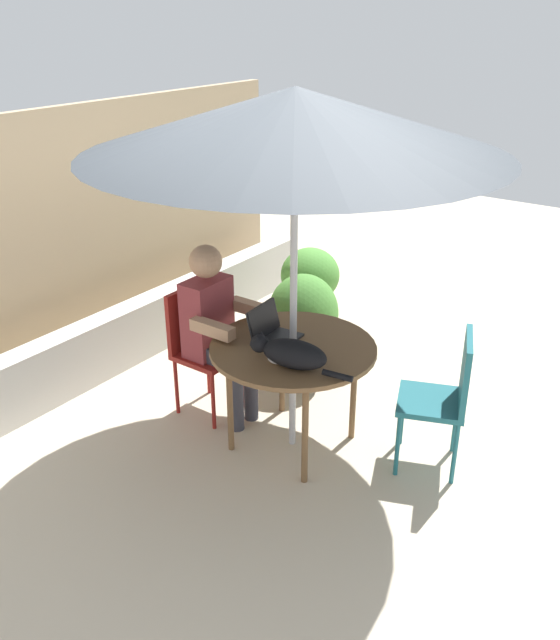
# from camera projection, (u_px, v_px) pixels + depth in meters

# --- Properties ---
(ground_plane) EXTENTS (14.00, 14.00, 0.00)m
(ground_plane) POSITION_uv_depth(u_px,v_px,m) (292.00, 443.00, 4.51)
(ground_plane) COLOR beige
(fence_back) EXTENTS (5.39, 0.08, 1.97)m
(fence_back) POSITION_uv_depth(u_px,v_px,m) (50.00, 239.00, 5.32)
(fence_back) COLOR tan
(fence_back) RESTS_ON ground
(planter_wall_low) EXTENTS (4.85, 0.20, 0.48)m
(planter_wall_low) POSITION_uv_depth(u_px,v_px,m) (111.00, 342.00, 5.32)
(planter_wall_low) COLOR beige
(planter_wall_low) RESTS_ON ground
(patio_table) EXTENTS (1.05, 1.05, 0.73)m
(patio_table) POSITION_uv_depth(u_px,v_px,m) (293.00, 354.00, 4.23)
(patio_table) COLOR brown
(patio_table) RESTS_ON ground
(patio_umbrella) EXTENTS (2.38, 2.38, 2.27)m
(patio_umbrella) POSITION_uv_depth(u_px,v_px,m) (295.00, 121.00, 3.63)
(patio_umbrella) COLOR #B7B7BC
(patio_umbrella) RESTS_ON ground
(chair_occupied) EXTENTS (0.40, 0.40, 0.91)m
(chair_occupied) POSITION_uv_depth(u_px,v_px,m) (199.00, 340.00, 4.70)
(chair_occupied) COLOR maroon
(chair_occupied) RESTS_ON ground
(chair_empty) EXTENTS (0.52, 0.52, 0.91)m
(chair_empty) POSITION_uv_depth(u_px,v_px,m) (446.00, 391.00, 4.07)
(chair_empty) COLOR #1E606B
(chair_empty) RESTS_ON ground
(person_seated) EXTENTS (0.48, 0.48, 1.25)m
(person_seated) POSITION_uv_depth(u_px,v_px,m) (216.00, 324.00, 4.54)
(person_seated) COLOR maroon
(person_seated) RESTS_ON ground
(laptop) EXTENTS (0.32, 0.27, 0.21)m
(laptop) POSITION_uv_depth(u_px,v_px,m) (270.00, 330.00, 4.27)
(laptop) COLOR black
(laptop) RESTS_ON patio_table
(cat) EXTENTS (0.26, 0.65, 0.17)m
(cat) POSITION_uv_depth(u_px,v_px,m) (290.00, 354.00, 3.93)
(cat) COLOR black
(cat) RESTS_ON patio_table
(potted_plant_near_fence) EXTENTS (0.53, 0.53, 0.84)m
(potted_plant_near_fence) POSITION_uv_depth(u_px,v_px,m) (303.00, 322.00, 5.14)
(potted_plant_near_fence) COLOR #33383D
(potted_plant_near_fence) RESTS_ON ground
(potted_plant_by_chair) EXTENTS (0.51, 0.51, 0.79)m
(potted_plant_by_chair) POSITION_uv_depth(u_px,v_px,m) (310.00, 284.00, 5.82)
(potted_plant_by_chair) COLOR #595654
(potted_plant_by_chair) RESTS_ON ground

